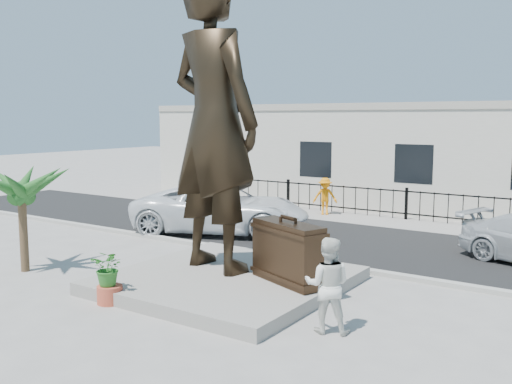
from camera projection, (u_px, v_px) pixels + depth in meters
ground at (205, 307)px, 12.36m from camera, size 100.00×100.00×0.00m
street at (357, 241)px, 18.94m from camera, size 40.00×7.00×0.01m
curb at (305, 261)px, 16.05m from camera, size 40.00×0.25×0.12m
far_sidewalk at (399, 222)px, 22.23m from camera, size 40.00×2.50×0.02m
plinth at (227, 280)px, 13.85m from camera, size 5.20×5.20×0.30m
fence at (406, 205)px, 22.81m from camera, size 22.00×0.10×1.20m
building at (439, 159)px, 26.06m from camera, size 28.00×7.00×4.40m
statue at (214, 123)px, 13.95m from camera, size 2.90×2.14×7.31m
suitcase at (288, 253)px, 13.07m from camera, size 2.08×1.35×1.40m
tourist at (328, 285)px, 10.82m from camera, size 1.09×0.98×1.84m
car_white at (221, 209)px, 20.22m from camera, size 6.83×5.07×1.72m
worker at (325, 196)px, 23.89m from camera, size 1.16×0.98×1.56m
palm_tree at (26, 271)px, 15.24m from camera, size 1.80×1.80×3.20m
planter at (110, 294)px, 12.58m from camera, size 0.56×0.56×0.40m
shrub at (109, 268)px, 12.50m from camera, size 0.89×0.83×0.81m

